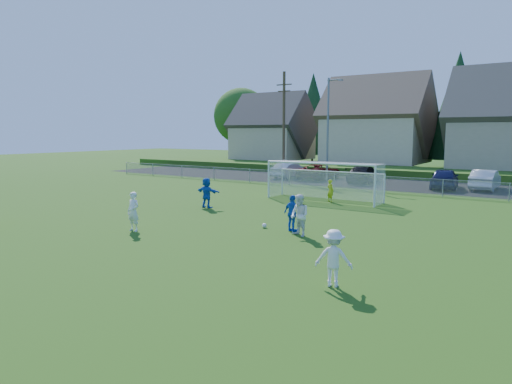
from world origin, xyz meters
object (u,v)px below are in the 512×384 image
(soccer_ball, at_px, (264,226))
(car_e, at_px, (445,178))
(car_b, at_px, (290,170))
(car_c, at_px, (319,172))
(player_white_b, at_px, (300,215))
(player_white_c, at_px, (334,258))
(soccer_goal, at_px, (325,175))
(goalkeeper, at_px, (330,191))
(player_white_a, at_px, (133,212))
(player_blue_a, at_px, (292,213))
(car_d, at_px, (364,174))
(player_blue_b, at_px, (207,193))
(car_f, at_px, (485,180))

(soccer_ball, distance_m, car_e, 20.55)
(car_b, distance_m, car_c, 3.00)
(player_white_b, bearing_deg, car_e, 110.33)
(player_white_c, relative_size, soccer_goal, 0.22)
(player_white_c, height_order, goalkeeper, player_white_c)
(player_white_a, distance_m, player_blue_a, 7.04)
(player_blue_a, bearing_deg, goalkeeper, -60.79)
(player_white_b, relative_size, player_blue_a, 1.09)
(car_d, bearing_deg, soccer_goal, 94.46)
(player_white_a, height_order, goalkeeper, player_white_a)
(soccer_ball, bearing_deg, player_blue_a, 1.64)
(player_blue_b, height_order, car_c, player_blue_b)
(goalkeeper, distance_m, car_b, 15.43)
(player_white_a, height_order, soccer_goal, soccer_goal)
(player_white_b, relative_size, player_white_c, 1.08)
(car_b, relative_size, car_c, 0.87)
(car_d, xyz_separation_m, soccer_goal, (1.64, -11.47, 0.89))
(player_blue_a, xyz_separation_m, car_b, (-11.96, 20.90, -0.08))
(player_white_c, relative_size, car_d, 0.33)
(soccer_ball, relative_size, car_f, 0.05)
(soccer_ball, xyz_separation_m, car_c, (-7.54, 21.23, 0.61))
(player_white_a, distance_m, car_c, 25.19)
(player_white_a, bearing_deg, car_c, 95.11)
(soccer_ball, distance_m, player_blue_b, 6.61)
(soccer_ball, height_order, goalkeeper, goalkeeper)
(car_e, height_order, car_f, car_e)
(goalkeeper, distance_m, car_c, 14.00)
(player_white_c, relative_size, car_b, 0.37)
(player_white_a, relative_size, car_d, 0.35)
(car_e, relative_size, soccer_goal, 0.64)
(player_white_a, distance_m, player_white_b, 7.34)
(goalkeeper, relative_size, car_d, 0.28)
(soccer_ball, bearing_deg, car_d, 98.33)
(player_blue_b, distance_m, goalkeeper, 7.87)
(player_white_b, height_order, goalkeeper, player_white_b)
(player_white_a, distance_m, soccer_goal, 13.65)
(soccer_ball, height_order, car_c, car_c)
(car_e, bearing_deg, player_blue_b, 53.43)
(goalkeeper, relative_size, soccer_goal, 0.19)
(soccer_goal, bearing_deg, player_white_a, -102.91)
(soccer_ball, bearing_deg, player_white_a, -139.93)
(player_white_a, bearing_deg, player_white_b, 23.95)
(player_blue_b, bearing_deg, soccer_goal, -121.26)
(car_e, bearing_deg, player_white_b, 78.10)
(player_white_b, distance_m, car_e, 20.84)
(car_b, relative_size, car_f, 0.96)
(player_blue_a, height_order, car_f, player_blue_a)
(soccer_ball, bearing_deg, player_white_c, -43.54)
(player_white_b, bearing_deg, soccer_goal, 134.15)
(player_blue_a, relative_size, car_c, 0.32)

